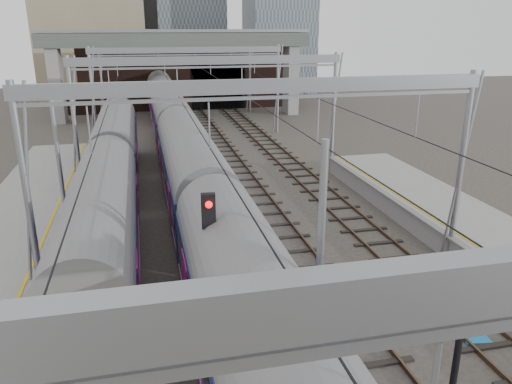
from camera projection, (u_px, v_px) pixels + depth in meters
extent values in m
cube|color=slate|center=(4.00, 382.00, 12.60)|extent=(0.35, 55.00, 0.12)
cube|color=#4C3828|center=(99.00, 227.00, 24.76)|extent=(0.08, 80.00, 0.16)
cube|color=#4C3828|center=(129.00, 225.00, 25.07)|extent=(0.08, 80.00, 0.16)
cube|color=black|center=(114.00, 227.00, 24.94)|extent=(2.40, 80.00, 0.14)
cube|color=#4C3828|center=(180.00, 220.00, 25.61)|extent=(0.08, 80.00, 0.16)
cube|color=#4C3828|center=(208.00, 218.00, 25.92)|extent=(0.08, 80.00, 0.16)
cube|color=black|center=(194.00, 221.00, 25.79)|extent=(2.40, 80.00, 0.14)
cube|color=#4C3828|center=(256.00, 214.00, 26.47)|extent=(0.08, 80.00, 0.16)
cube|color=#4C3828|center=(282.00, 212.00, 26.77)|extent=(0.08, 80.00, 0.16)
cube|color=black|center=(269.00, 214.00, 26.64)|extent=(2.40, 80.00, 0.14)
cube|color=#4C3828|center=(327.00, 208.00, 27.32)|extent=(0.08, 80.00, 0.16)
cube|color=#4C3828|center=(351.00, 206.00, 27.63)|extent=(0.08, 80.00, 0.16)
cube|color=black|center=(339.00, 209.00, 27.50)|extent=(2.40, 80.00, 0.14)
cylinder|color=gray|center=(28.00, 201.00, 16.73)|extent=(0.24, 0.24, 8.00)
cylinder|color=gray|center=(460.00, 171.00, 20.24)|extent=(0.24, 0.24, 8.00)
cube|color=gray|center=(265.00, 86.00, 17.35)|extent=(16.80, 0.28, 0.50)
cylinder|color=gray|center=(74.00, 125.00, 29.67)|extent=(0.24, 0.24, 8.00)
cylinder|color=gray|center=(333.00, 114.00, 33.18)|extent=(0.24, 0.24, 8.00)
cube|color=gray|center=(209.00, 60.00, 30.29)|extent=(16.80, 0.28, 0.50)
cylinder|color=gray|center=(93.00, 95.00, 42.61)|extent=(0.24, 0.24, 8.00)
cylinder|color=gray|center=(278.00, 89.00, 46.12)|extent=(0.24, 0.24, 8.00)
cube|color=gray|center=(187.00, 50.00, 43.22)|extent=(16.80, 0.28, 0.50)
cylinder|color=gray|center=(101.00, 80.00, 53.70)|extent=(0.24, 0.24, 8.00)
cylinder|color=gray|center=(250.00, 77.00, 57.21)|extent=(0.24, 0.24, 8.00)
cube|color=gray|center=(176.00, 45.00, 54.31)|extent=(16.80, 0.28, 0.50)
cube|color=black|center=(104.00, 118.00, 23.20)|extent=(0.03, 80.00, 0.03)
cube|color=black|center=(190.00, 115.00, 24.05)|extent=(0.03, 80.00, 0.03)
cube|color=black|center=(270.00, 112.00, 24.91)|extent=(0.03, 80.00, 0.03)
cube|color=black|center=(345.00, 109.00, 25.76)|extent=(0.03, 80.00, 0.03)
cube|color=black|center=(192.00, 71.00, 59.42)|extent=(26.00, 2.00, 9.00)
cube|color=black|center=(219.00, 87.00, 59.72)|extent=(6.50, 0.10, 5.20)
cylinder|color=black|center=(218.00, 65.00, 58.90)|extent=(6.50, 0.10, 6.50)
cube|color=black|center=(89.00, 100.00, 56.88)|extent=(6.00, 1.50, 3.00)
cube|color=gray|center=(56.00, 82.00, 50.90)|extent=(1.20, 2.50, 8.20)
cube|color=gray|center=(291.00, 77.00, 56.24)|extent=(1.20, 2.50, 8.20)
cube|color=#535D55|center=(178.00, 40.00, 52.28)|extent=(28.00, 3.00, 1.40)
cube|color=gray|center=(177.00, 31.00, 51.99)|extent=(28.00, 3.00, 0.30)
cube|color=tan|center=(91.00, 15.00, 67.74)|extent=(14.00, 12.00, 22.00)
cube|color=gray|center=(149.00, 30.00, 83.02)|extent=(18.00, 14.00, 18.00)
cube|color=black|center=(180.00, 170.00, 33.66)|extent=(2.12, 62.94, 0.70)
cube|color=#121E41|center=(179.00, 143.00, 33.07)|extent=(2.70, 62.94, 2.41)
cylinder|color=slate|center=(178.00, 125.00, 32.69)|extent=(2.65, 62.44, 2.65)
cube|color=black|center=(178.00, 137.00, 32.95)|extent=(2.72, 61.74, 0.72)
cube|color=#C53D8C|center=(179.00, 153.00, 33.29)|extent=(2.72, 61.94, 0.12)
cube|color=black|center=(115.00, 211.00, 26.13)|extent=(2.00, 29.48, 0.70)
cube|color=#121E41|center=(112.00, 179.00, 25.57)|extent=(2.54, 29.48, 2.27)
cylinder|color=slate|center=(110.00, 157.00, 25.21)|extent=(2.49, 28.98, 2.49)
cube|color=black|center=(111.00, 172.00, 25.45)|extent=(2.56, 28.28, 0.68)
cube|color=#C53D8C|center=(113.00, 191.00, 25.77)|extent=(2.56, 28.48, 0.11)
cube|color=gold|center=(85.00, 361.00, 11.84)|extent=(2.49, 0.60, 2.07)
cube|color=black|center=(82.00, 345.00, 11.51)|extent=(1.91, 0.08, 0.91)
cylinder|color=black|center=(210.00, 284.00, 14.16)|extent=(0.17, 0.17, 5.24)
cube|color=black|center=(208.00, 211.00, 13.27)|extent=(0.40, 0.21, 0.98)
sphere|color=red|center=(209.00, 205.00, 13.09)|extent=(0.20, 0.20, 0.20)
cylinder|color=black|center=(454.00, 377.00, 10.91)|extent=(0.15, 0.15, 4.58)
cube|color=black|center=(471.00, 301.00, 10.11)|extent=(0.35, 0.22, 0.86)
sphere|color=red|center=(476.00, 296.00, 9.94)|extent=(0.17, 0.17, 0.17)
cube|color=#1875B5|center=(356.00, 302.00, 18.15)|extent=(0.90, 0.76, 0.09)
cube|color=#1875B5|center=(476.00, 339.00, 15.99)|extent=(0.90, 0.70, 0.10)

